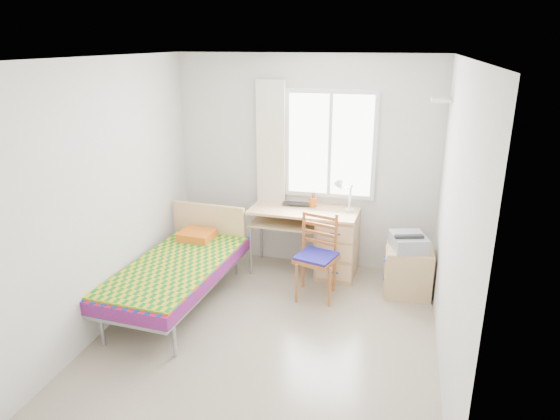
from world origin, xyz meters
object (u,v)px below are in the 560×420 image
Objects in this scene: chair at (318,251)px; cabinet at (408,271)px; bed at (180,268)px; printer at (408,242)px; desk at (332,241)px.

cabinet is at bearing 31.57° from chair.
cabinet is at bearing 22.56° from bed.
bed reaches higher than printer.
bed is 1.54× the size of desk.
cabinet is at bearing -15.77° from desk.
desk reaches higher than printer.
desk is at bearing 99.23° from chair.
desk is 2.40× the size of cabinet.
printer reaches higher than cabinet.
printer is at bearing -16.76° from desk.
bed is 4.16× the size of printer.
bed is 1.52m from chair.
chair is at bearing 24.74° from bed.
bed reaches higher than desk.
desk is at bearing 144.60° from printer.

